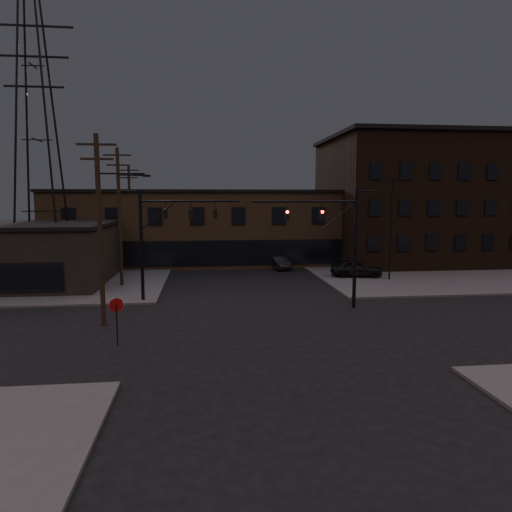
# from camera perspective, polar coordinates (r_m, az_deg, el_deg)

# --- Properties ---
(ground) EXTENTS (140.00, 140.00, 0.00)m
(ground) POSITION_cam_1_polar(r_m,az_deg,el_deg) (26.24, 1.60, -9.17)
(ground) COLOR black
(ground) RESTS_ON ground
(sidewalk_ne) EXTENTS (30.00, 30.00, 0.15)m
(sidewalk_ne) POSITION_cam_1_polar(r_m,az_deg,el_deg) (53.95, 21.82, -1.10)
(sidewalk_ne) COLOR #474744
(sidewalk_ne) RESTS_ON ground
(sidewalk_nw) EXTENTS (30.00, 30.00, 0.15)m
(sidewalk_nw) POSITION_cam_1_polar(r_m,az_deg,el_deg) (50.92, -27.70, -1.88)
(sidewalk_nw) COLOR #474744
(sidewalk_nw) RESTS_ON ground
(building_row) EXTENTS (40.00, 12.00, 8.00)m
(building_row) POSITION_cam_1_polar(r_m,az_deg,el_deg) (53.14, -2.70, 3.55)
(building_row) COLOR brown
(building_row) RESTS_ON ground
(building_right) EXTENTS (22.00, 16.00, 14.00)m
(building_right) POSITION_cam_1_polar(r_m,az_deg,el_deg) (56.99, 20.24, 6.38)
(building_right) COLOR black
(building_right) RESTS_ON ground
(building_left) EXTENTS (16.00, 12.00, 5.00)m
(building_left) POSITION_cam_1_polar(r_m,az_deg,el_deg) (44.34, -28.24, 0.01)
(building_left) COLOR black
(building_left) RESTS_ON ground
(traffic_signal_near) EXTENTS (7.12, 0.24, 8.00)m
(traffic_signal_near) POSITION_cam_1_polar(r_m,az_deg,el_deg) (30.85, 10.34, 2.51)
(traffic_signal_near) COLOR black
(traffic_signal_near) RESTS_ON ground
(traffic_signal_far) EXTENTS (7.12, 0.24, 8.00)m
(traffic_signal_far) POSITION_cam_1_polar(r_m,az_deg,el_deg) (33.14, -11.98, 2.93)
(traffic_signal_far) COLOR black
(traffic_signal_far) RESTS_ON ground
(stop_sign) EXTENTS (0.72, 0.33, 2.48)m
(stop_sign) POSITION_cam_1_polar(r_m,az_deg,el_deg) (24.00, -17.06, -6.50)
(stop_sign) COLOR black
(stop_sign) RESTS_ON ground
(utility_pole_near) EXTENTS (3.70, 0.28, 11.00)m
(utility_pole_near) POSITION_cam_1_polar(r_m,az_deg,el_deg) (27.58, -18.82, 3.64)
(utility_pole_near) COLOR black
(utility_pole_near) RESTS_ON ground
(utility_pole_mid) EXTENTS (3.70, 0.28, 11.50)m
(utility_pole_mid) POSITION_cam_1_polar(r_m,az_deg,el_deg) (39.52, -16.61, 5.07)
(utility_pole_mid) COLOR black
(utility_pole_mid) RESTS_ON ground
(utility_pole_far) EXTENTS (2.20, 0.28, 11.00)m
(utility_pole_far) POSITION_cam_1_polar(r_m,az_deg,el_deg) (51.54, -15.47, 5.17)
(utility_pole_far) COLOR black
(utility_pole_far) RESTS_ON ground
(transmission_tower) EXTENTS (7.00, 7.00, 25.00)m
(transmission_tower) POSITION_cam_1_polar(r_m,az_deg,el_deg) (45.54, -25.67, 12.96)
(transmission_tower) COLOR black
(transmission_tower) RESTS_ON ground
(lot_light_a) EXTENTS (1.50, 0.28, 9.14)m
(lot_light_a) POSITION_cam_1_polar(r_m,az_deg,el_deg) (42.35, 16.55, 4.37)
(lot_light_a) COLOR black
(lot_light_a) RESTS_ON ground
(lot_light_b) EXTENTS (1.50, 0.28, 9.14)m
(lot_light_b) POSITION_cam_1_polar(r_m,az_deg,el_deg) (49.43, 20.70, 4.57)
(lot_light_b) COLOR black
(lot_light_b) RESTS_ON ground
(parked_car_lot_a) EXTENTS (4.96, 2.70, 1.60)m
(parked_car_lot_a) POSITION_cam_1_polar(r_m,az_deg,el_deg) (43.45, 12.44, -1.49)
(parked_car_lot_a) COLOR black
(parked_car_lot_a) RESTS_ON sidewalk_ne
(parked_car_lot_b) EXTENTS (5.22, 3.23, 1.41)m
(parked_car_lot_b) POSITION_cam_1_polar(r_m,az_deg,el_deg) (49.39, 17.40, -0.72)
(parked_car_lot_b) COLOR silver
(parked_car_lot_b) RESTS_ON sidewalk_ne
(car_crossing) EXTENTS (2.09, 4.41, 1.40)m
(car_crossing) POSITION_cam_1_polar(r_m,az_deg,el_deg) (48.10, 2.91, -0.80)
(car_crossing) COLOR black
(car_crossing) RESTS_ON ground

